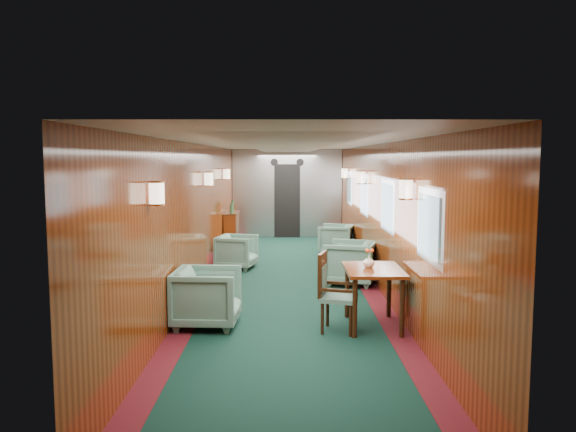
{
  "coord_description": "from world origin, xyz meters",
  "views": [
    {
      "loc": [
        -0.04,
        -9.4,
        2.17
      ],
      "look_at": [
        0.0,
        0.42,
        1.15
      ],
      "focal_mm": 35.0,
      "sensor_mm": 36.0,
      "label": 1
    }
  ],
  "objects_px": {
    "credenza": "(232,230)",
    "armchair_right_near": "(350,262)",
    "dining_table": "(373,278)",
    "armchair_right_far": "(336,239)",
    "armchair_left_near": "(207,297)",
    "armchair_left_far": "(237,252)",
    "side_chair": "(331,289)"
  },
  "relations": [
    {
      "from": "dining_table",
      "to": "armchair_right_near",
      "type": "bearing_deg",
      "value": 90.37
    },
    {
      "from": "armchair_left_near",
      "to": "armchair_left_far",
      "type": "distance_m",
      "value": 3.81
    },
    {
      "from": "armchair_left_far",
      "to": "side_chair",
      "type": "bearing_deg",
      "value": -146.08
    },
    {
      "from": "dining_table",
      "to": "armchair_left_near",
      "type": "xyz_separation_m",
      "value": [
        -2.14,
        0.04,
        -0.26
      ]
    },
    {
      "from": "armchair_left_near",
      "to": "armchair_right_far",
      "type": "xyz_separation_m",
      "value": [
        2.15,
        5.49,
        -0.04
      ]
    },
    {
      "from": "side_chair",
      "to": "armchair_right_near",
      "type": "distance_m",
      "value": 2.68
    },
    {
      "from": "side_chair",
      "to": "armchair_right_near",
      "type": "bearing_deg",
      "value": 93.26
    },
    {
      "from": "armchair_left_near",
      "to": "armchair_right_near",
      "type": "bearing_deg",
      "value": -38.67
    },
    {
      "from": "dining_table",
      "to": "armchair_left_far",
      "type": "bearing_deg",
      "value": 118.51
    },
    {
      "from": "side_chair",
      "to": "armchair_right_far",
      "type": "xyz_separation_m",
      "value": [
        0.57,
        5.69,
        -0.2
      ]
    },
    {
      "from": "dining_table",
      "to": "credenza",
      "type": "xyz_separation_m",
      "value": [
        -2.42,
        6.31,
        -0.19
      ]
    },
    {
      "from": "armchair_left_far",
      "to": "armchair_right_near",
      "type": "bearing_deg",
      "value": -110.92
    },
    {
      "from": "armchair_right_near",
      "to": "armchair_left_far",
      "type": "bearing_deg",
      "value": -107.39
    },
    {
      "from": "dining_table",
      "to": "armchair_right_near",
      "type": "relative_size",
      "value": 1.24
    },
    {
      "from": "dining_table",
      "to": "armchair_left_near",
      "type": "distance_m",
      "value": 2.15
    },
    {
      "from": "armchair_left_near",
      "to": "armchair_right_far",
      "type": "relative_size",
      "value": 1.13
    },
    {
      "from": "armchair_left_far",
      "to": "credenza",
      "type": "bearing_deg",
      "value": 20.82
    },
    {
      "from": "credenza",
      "to": "armchair_left_near",
      "type": "xyz_separation_m",
      "value": [
        0.28,
        -6.27,
        -0.07
      ]
    },
    {
      "from": "armchair_left_near",
      "to": "armchair_left_far",
      "type": "relative_size",
      "value": 1.15
    },
    {
      "from": "armchair_left_near",
      "to": "side_chair",
      "type": "bearing_deg",
      "value": -94.77
    },
    {
      "from": "armchair_right_far",
      "to": "dining_table",
      "type": "bearing_deg",
      "value": 14.67
    },
    {
      "from": "armchair_left_far",
      "to": "armchair_right_near",
      "type": "relative_size",
      "value": 0.88
    },
    {
      "from": "dining_table",
      "to": "side_chair",
      "type": "relative_size",
      "value": 1.03
    },
    {
      "from": "armchair_left_near",
      "to": "armchair_right_near",
      "type": "xyz_separation_m",
      "value": [
        2.13,
        2.42,
        -0.0
      ]
    },
    {
      "from": "armchair_left_far",
      "to": "armchair_right_near",
      "type": "xyz_separation_m",
      "value": [
        2.07,
        -1.4,
        0.05
      ]
    },
    {
      "from": "side_chair",
      "to": "credenza",
      "type": "distance_m",
      "value": 6.74
    },
    {
      "from": "credenza",
      "to": "armchair_right_near",
      "type": "bearing_deg",
      "value": -57.94
    },
    {
      "from": "armchair_right_far",
      "to": "armchair_left_near",
      "type": "bearing_deg",
      "value": -6.57
    },
    {
      "from": "dining_table",
      "to": "armchair_right_far",
      "type": "bearing_deg",
      "value": 89.94
    },
    {
      "from": "side_chair",
      "to": "armchair_left_near",
      "type": "xyz_separation_m",
      "value": [
        -1.59,
        0.21,
        -0.16
      ]
    },
    {
      "from": "side_chair",
      "to": "credenza",
      "type": "xyz_separation_m",
      "value": [
        -1.87,
        6.47,
        -0.09
      ]
    },
    {
      "from": "side_chair",
      "to": "armchair_left_far",
      "type": "relative_size",
      "value": 1.37
    }
  ]
}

